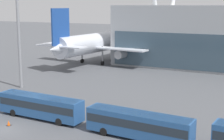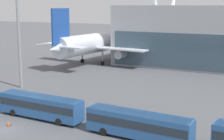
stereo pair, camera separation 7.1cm
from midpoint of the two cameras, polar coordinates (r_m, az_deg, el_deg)
The scene contains 5 objects.
ground_plane at distance 45.73m, azimuth -17.25°, elevation -9.48°, with size 440.00×440.00×0.00m, color #515459.
airliner_at_gate_near at distance 91.19m, azimuth -2.95°, elevation 4.50°, with size 31.79×35.38×14.70m.
shuttle_bus_1 at distance 48.38m, azimuth -11.78°, elevation -5.75°, with size 13.00×3.03×3.19m.
shuttle_bus_2 at distance 40.44m, azimuth 4.41°, elevation -8.87°, with size 13.04×3.31×3.19m.
traffic_cone_1 at distance 47.08m, azimuth -16.79°, elevation -8.43°, with size 0.55×0.55×0.68m.
Camera 2 is at (30.21, -30.66, 15.46)m, focal length 55.00 mm.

